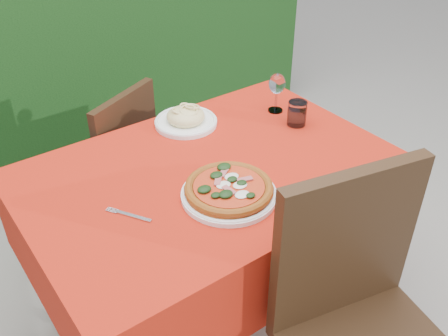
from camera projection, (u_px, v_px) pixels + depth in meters
ground at (213, 312)px, 2.13m from camera, size 60.00×60.00×0.00m
hedge at (43, 9)px, 2.64m from camera, size 3.20×0.55×1.78m
dining_table at (211, 203)px, 1.79m from camera, size 1.26×0.86×0.75m
chair_near at (360, 316)px, 1.41m from camera, size 0.54×0.54×1.00m
chair_far at (114, 162)px, 2.23m from camera, size 0.50×0.50×0.83m
pizza_plate at (229, 190)px, 1.56m from camera, size 0.36×0.36×0.06m
pasta_plate at (186, 119)px, 1.94m from camera, size 0.24×0.24×0.07m
water_glass at (297, 114)px, 1.93m from camera, size 0.07×0.07×0.10m
wine_glass at (277, 85)px, 1.99m from camera, size 0.07×0.07×0.16m
fork at (133, 216)px, 1.49m from camera, size 0.10×0.15×0.00m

